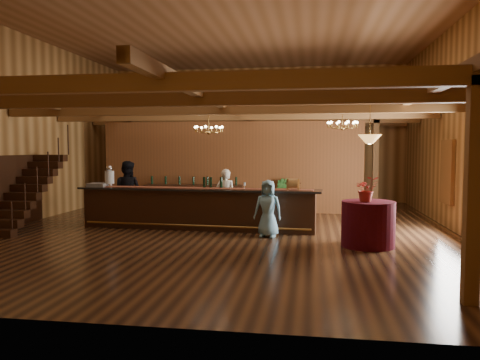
# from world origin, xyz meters

# --- Properties ---
(floor) EXTENTS (14.00, 14.00, 0.00)m
(floor) POSITION_xyz_m (0.00, 0.00, 0.00)
(floor) COLOR #56341B
(floor) RESTS_ON ground
(ceiling) EXTENTS (14.00, 14.00, 0.00)m
(ceiling) POSITION_xyz_m (0.00, 0.00, 5.50)
(ceiling) COLOR #93613D
(ceiling) RESTS_ON wall_back
(wall_back) EXTENTS (12.00, 0.10, 5.50)m
(wall_back) POSITION_xyz_m (0.00, 7.00, 2.75)
(wall_back) COLOR #B08145
(wall_back) RESTS_ON floor
(wall_front) EXTENTS (12.00, 0.10, 5.50)m
(wall_front) POSITION_xyz_m (0.00, -7.00, 2.75)
(wall_front) COLOR #B08145
(wall_front) RESTS_ON floor
(wall_left) EXTENTS (0.10, 14.00, 5.50)m
(wall_left) POSITION_xyz_m (-6.00, 0.00, 2.75)
(wall_left) COLOR #B08145
(wall_left) RESTS_ON floor
(wall_right) EXTENTS (0.10, 14.00, 5.50)m
(wall_right) POSITION_xyz_m (6.00, 0.00, 2.75)
(wall_right) COLOR #B08145
(wall_right) RESTS_ON floor
(beam_grid) EXTENTS (11.90, 13.90, 0.39)m
(beam_grid) POSITION_xyz_m (0.00, 0.51, 3.24)
(beam_grid) COLOR brown
(beam_grid) RESTS_ON wall_left
(support_posts) EXTENTS (9.20, 10.20, 3.20)m
(support_posts) POSITION_xyz_m (0.00, -0.50, 1.60)
(support_posts) COLOR brown
(support_posts) RESTS_ON floor
(partition_wall) EXTENTS (9.00, 0.18, 3.10)m
(partition_wall) POSITION_xyz_m (-0.50, 3.50, 1.55)
(partition_wall) COLOR brown
(partition_wall) RESTS_ON floor
(window_right_back) EXTENTS (0.12, 1.05, 1.75)m
(window_right_back) POSITION_xyz_m (5.95, 1.00, 1.55)
(window_right_back) COLOR white
(window_right_back) RESTS_ON wall_right
(staircase) EXTENTS (1.00, 2.80, 2.00)m
(staircase) POSITION_xyz_m (-5.45, -0.74, 1.00)
(staircase) COLOR black
(staircase) RESTS_ON floor
(backroom_boxes) EXTENTS (4.10, 0.60, 1.10)m
(backroom_boxes) POSITION_xyz_m (-0.29, 5.50, 0.53)
(backroom_boxes) COLOR black
(backroom_boxes) RESTS_ON floor
(tasting_bar) EXTENTS (6.71, 1.21, 1.13)m
(tasting_bar) POSITION_xyz_m (-0.78, -0.11, 0.57)
(tasting_bar) COLOR black
(tasting_bar) RESTS_ON floor
(beverage_dispenser) EXTENTS (0.26, 0.26, 0.60)m
(beverage_dispenser) POSITION_xyz_m (-3.38, 0.08, 1.40)
(beverage_dispenser) COLOR silver
(beverage_dispenser) RESTS_ON tasting_bar
(glass_rack_tray) EXTENTS (0.50, 0.50, 0.10)m
(glass_rack_tray) POSITION_xyz_m (-3.67, -0.01, 1.16)
(glass_rack_tray) COLOR gray
(glass_rack_tray) RESTS_ON tasting_bar
(raffle_drum) EXTENTS (0.34, 0.24, 0.30)m
(raffle_drum) POSITION_xyz_m (1.81, -0.30, 1.29)
(raffle_drum) COLOR #A36E36
(raffle_drum) RESTS_ON tasting_bar
(bar_bottle_0) EXTENTS (0.07, 0.07, 0.30)m
(bar_bottle_0) POSITION_xyz_m (-0.62, 0.01, 1.26)
(bar_bottle_0) COLOR black
(bar_bottle_0) RESTS_ON tasting_bar
(bar_bottle_1) EXTENTS (0.07, 0.07, 0.30)m
(bar_bottle_1) POSITION_xyz_m (-0.43, 0.00, 1.26)
(bar_bottle_1) COLOR black
(bar_bottle_1) RESTS_ON tasting_bar
(bar_bottle_2) EXTENTS (0.07, 0.07, 0.30)m
(bar_bottle_2) POSITION_xyz_m (-0.14, -0.02, 1.26)
(bar_bottle_2) COLOR black
(bar_bottle_2) RESTS_ON tasting_bar
(backbar_shelf) EXTENTS (3.39, 0.76, 0.94)m
(backbar_shelf) POSITION_xyz_m (-1.71, 3.09, 0.47)
(backbar_shelf) COLOR black
(backbar_shelf) RESTS_ON floor
(round_table) EXTENTS (1.18, 1.18, 1.02)m
(round_table) POSITION_xyz_m (3.54, -1.75, 0.51)
(round_table) COLOR #410819
(round_table) RESTS_ON floor
(chandelier_left) EXTENTS (0.80, 0.80, 0.63)m
(chandelier_left) POSITION_xyz_m (-0.57, 0.38, 2.73)
(chandelier_left) COLOR #A87D3A
(chandelier_left) RESTS_ON beam_grid
(chandelier_right) EXTENTS (0.80, 0.80, 0.53)m
(chandelier_right) POSITION_xyz_m (3.09, 0.50, 2.83)
(chandelier_right) COLOR #A87D3A
(chandelier_right) RESTS_ON beam_grid
(pendant_lamp) EXTENTS (0.52, 0.52, 0.90)m
(pendant_lamp) POSITION_xyz_m (3.54, -1.75, 2.40)
(pendant_lamp) COLOR #A87D3A
(pendant_lamp) RESTS_ON beam_grid
(bartender) EXTENTS (0.61, 0.42, 1.61)m
(bartender) POSITION_xyz_m (-0.13, 0.58, 0.81)
(bartender) COLOR white
(bartender) RESTS_ON floor
(staff_second) EXTENTS (0.90, 0.71, 1.82)m
(staff_second) POSITION_xyz_m (-3.08, 0.60, 0.91)
(staff_second) COLOR black
(staff_second) RESTS_ON floor
(guest) EXTENTS (0.76, 0.55, 1.42)m
(guest) POSITION_xyz_m (1.22, -0.96, 0.71)
(guest) COLOR #75B0CD
(guest) RESTS_ON floor
(floor_plant) EXTENTS (0.70, 0.58, 1.19)m
(floor_plant) POSITION_xyz_m (1.27, 3.40, 0.60)
(floor_plant) COLOR #1E4A19
(floor_plant) RESTS_ON floor
(table_flowers) EXTENTS (0.57, 0.52, 0.56)m
(table_flowers) POSITION_xyz_m (3.48, -1.86, 1.30)
(table_flowers) COLOR #A82D27
(table_flowers) RESTS_ON round_table
(table_vase) EXTENTS (0.17, 0.17, 0.28)m
(table_vase) POSITION_xyz_m (3.45, -1.79, 1.16)
(table_vase) COLOR #A87D3A
(table_vase) RESTS_ON round_table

